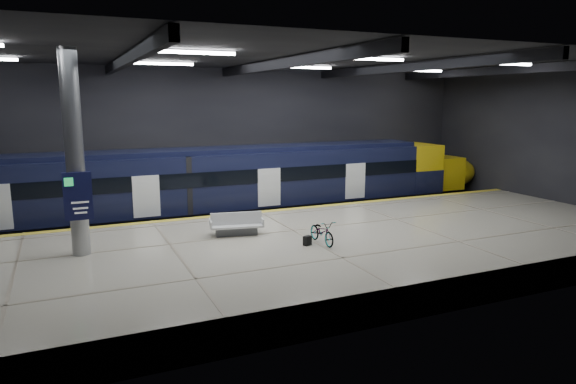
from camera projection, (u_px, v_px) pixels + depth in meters
ground at (284, 250)px, 21.92m from camera, size 30.00×30.00×0.00m
room_shell at (283, 115)px, 20.89m from camera, size 30.10×16.10×8.05m
platform at (310, 253)px, 19.57m from camera, size 30.00×11.00×1.10m
safety_strip at (261, 212)px, 24.19m from camera, size 30.00×0.40×0.01m
rails at (242, 220)px, 26.85m from camera, size 30.00×1.52×0.16m
train at (237, 184)px, 26.40m from camera, size 29.40×2.84×3.79m
bench at (236, 227)px, 20.06m from camera, size 2.18×1.22×0.91m
bicycle at (322, 232)px, 18.85m from camera, size 0.62×1.71×0.89m
pannier_bag at (307, 241)px, 18.65m from camera, size 0.35×0.28×0.35m
info_column at (75, 157)px, 17.01m from camera, size 0.90×0.78×6.90m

